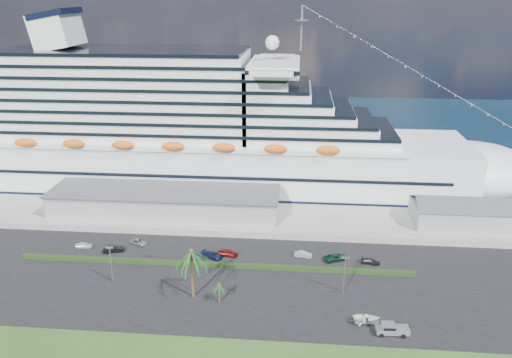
# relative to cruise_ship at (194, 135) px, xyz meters

# --- Properties ---
(ground) EXTENTS (420.00, 420.00, 0.00)m
(ground) POSITION_rel_cruise_ship_xyz_m (21.53, -64.00, -16.69)
(ground) COLOR #264617
(ground) RESTS_ON ground
(asphalt_lot) EXTENTS (140.00, 38.00, 0.12)m
(asphalt_lot) POSITION_rel_cruise_ship_xyz_m (21.53, -53.00, -16.63)
(asphalt_lot) COLOR black
(asphalt_lot) RESTS_ON ground
(wharf) EXTENTS (240.00, 20.00, 1.80)m
(wharf) POSITION_rel_cruise_ship_xyz_m (21.53, -24.00, -15.79)
(wharf) COLOR gray
(wharf) RESTS_ON ground
(water) EXTENTS (420.00, 160.00, 0.02)m
(water) POSITION_rel_cruise_ship_xyz_m (21.53, 66.00, -16.68)
(water) COLOR black
(water) RESTS_ON ground
(cruise_ship) EXTENTS (191.00, 38.00, 54.00)m
(cruise_ship) POSITION_rel_cruise_ship_xyz_m (0.00, 0.00, 0.00)
(cruise_ship) COLOR silver
(cruise_ship) RESTS_ON ground
(terminal_building) EXTENTS (61.00, 15.00, 6.30)m
(terminal_building) POSITION_rel_cruise_ship_xyz_m (-3.47, -24.00, -11.68)
(terminal_building) COLOR gray
(terminal_building) RESTS_ON wharf
(port_shed) EXTENTS (24.00, 12.31, 7.37)m
(port_shed) POSITION_rel_cruise_ship_xyz_m (73.53, -24.00, -12.30)
(port_shed) COLOR gray
(port_shed) RESTS_ON wharf
(hedge) EXTENTS (88.00, 1.10, 0.90)m
(hedge) POSITION_rel_cruise_ship_xyz_m (13.53, -48.00, -16.12)
(hedge) COLOR black
(hedge) RESTS_ON asphalt_lot
(lamp_post_left) EXTENTS (1.60, 0.35, 8.27)m
(lamp_post_left) POSITION_rel_cruise_ship_xyz_m (-6.47, -56.00, -11.35)
(lamp_post_left) COLOR gray
(lamp_post_left) RESTS_ON asphalt_lot
(lamp_post_right) EXTENTS (1.60, 0.35, 8.27)m
(lamp_post_right) POSITION_rel_cruise_ship_xyz_m (41.53, -56.00, -11.35)
(lamp_post_right) COLOR gray
(lamp_post_right) RESTS_ON asphalt_lot
(palm_tall) EXTENTS (8.82, 8.82, 11.13)m
(palm_tall) POSITION_rel_cruise_ship_xyz_m (11.53, -60.00, -7.49)
(palm_tall) COLOR #47301E
(palm_tall) RESTS_ON ground
(palm_short) EXTENTS (3.53, 3.53, 4.56)m
(palm_short) POSITION_rel_cruise_ship_xyz_m (17.03, -61.50, -13.03)
(palm_short) COLOR #47301E
(palm_short) RESTS_ON ground
(parked_car_0) EXTENTS (4.17, 1.88, 1.39)m
(parked_car_0) POSITION_rel_cruise_ship_xyz_m (-18.57, -42.20, -15.88)
(parked_car_0) COLOR silver
(parked_car_0) RESTS_ON asphalt_lot
(parked_car_1) EXTENTS (5.03, 3.15, 1.56)m
(parked_car_1) POSITION_rel_cruise_ship_xyz_m (-10.84, -43.55, -15.79)
(parked_car_1) COLOR black
(parked_car_1) RESTS_ON asphalt_lot
(parked_car_2) EXTENTS (5.03, 3.77, 1.27)m
(parked_car_2) POSITION_rel_cruise_ship_xyz_m (-6.22, -39.25, -15.94)
(parked_car_2) COLOR gray
(parked_car_2) RESTS_ON asphalt_lot
(parked_car_3) EXTENTS (5.40, 3.90, 1.45)m
(parked_car_3) POSITION_rel_cruise_ship_xyz_m (12.62, -44.32, -15.85)
(parked_car_3) COLOR #121C42
(parked_car_3) RESTS_ON asphalt_lot
(parked_car_4) EXTENTS (4.89, 2.63, 1.58)m
(parked_car_4) POSITION_rel_cruise_ship_xyz_m (16.03, -43.05, -15.78)
(parked_car_4) COLOR #640D0D
(parked_car_4) RESTS_ON asphalt_lot
(parked_car_5) EXTENTS (4.15, 1.94, 1.32)m
(parked_car_5) POSITION_rel_cruise_ship_xyz_m (33.46, -42.06, -15.92)
(parked_car_5) COLOR #A5A8AC
(parked_car_5) RESTS_ON asphalt_lot
(parked_car_6) EXTENTS (5.83, 4.40, 1.47)m
(parked_car_6) POSITION_rel_cruise_ship_xyz_m (40.72, -42.84, -15.84)
(parked_car_6) COLOR #0C3320
(parked_car_6) RESTS_ON asphalt_lot
(parked_car_7) EXTENTS (4.48, 2.45, 1.23)m
(parked_car_7) POSITION_rel_cruise_ship_xyz_m (48.51, -43.77, -15.96)
(parked_car_7) COLOR black
(parked_car_7) RESTS_ON asphalt_lot
(pickup_truck) EXTENTS (5.97, 2.39, 2.08)m
(pickup_truck) POSITION_rel_cruise_ship_xyz_m (49.12, -68.39, -15.43)
(pickup_truck) COLOR black
(pickup_truck) RESTS_ON asphalt_lot
(boat_trailer) EXTENTS (5.83, 4.00, 1.64)m
(boat_trailer) POSITION_rel_cruise_ship_xyz_m (44.96, -65.72, -15.48)
(boat_trailer) COLOR gray
(boat_trailer) RESTS_ON asphalt_lot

